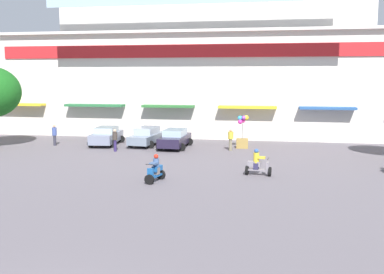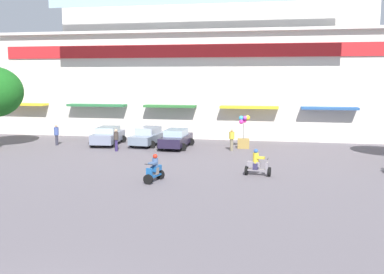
{
  "view_description": "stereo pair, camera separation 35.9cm",
  "coord_description": "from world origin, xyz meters",
  "px_view_note": "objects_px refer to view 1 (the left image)",
  "views": [
    {
      "loc": [
        5.38,
        -7.98,
        5.55
      ],
      "look_at": [
        0.75,
        18.36,
        1.83
      ],
      "focal_mm": 40.99,
      "sensor_mm": 36.0,
      "label": 1
    },
    {
      "loc": [
        5.74,
        -7.92,
        5.55
      ],
      "look_at": [
        0.75,
        18.36,
        1.83
      ],
      "focal_mm": 40.99,
      "sensor_mm": 36.0,
      "label": 2
    }
  ],
  "objects_px": {
    "parked_car_1": "(147,136)",
    "scooter_rider_3": "(155,170)",
    "scooter_rider_1": "(258,165)",
    "parked_car_0": "(106,136)",
    "pedestrian_2": "(115,139)",
    "pedestrian_1": "(231,139)",
    "parked_car_2": "(175,138)",
    "balloon_vendor_cart": "(242,134)",
    "pedestrian_0": "(54,134)"
  },
  "relations": [
    {
      "from": "parked_car_1",
      "to": "scooter_rider_3",
      "type": "height_order",
      "value": "same"
    },
    {
      "from": "scooter_rider_1",
      "to": "scooter_rider_3",
      "type": "distance_m",
      "value": 5.84
    },
    {
      "from": "parked_car_0",
      "to": "pedestrian_2",
      "type": "distance_m",
      "value": 3.36
    },
    {
      "from": "parked_car_0",
      "to": "pedestrian_2",
      "type": "xyz_separation_m",
      "value": [
        1.77,
        -2.85,
        0.21
      ]
    },
    {
      "from": "parked_car_1",
      "to": "scooter_rider_3",
      "type": "xyz_separation_m",
      "value": [
        3.82,
        -11.91,
        -0.13
      ]
    },
    {
      "from": "parked_car_0",
      "to": "pedestrian_1",
      "type": "relative_size",
      "value": 2.67
    },
    {
      "from": "parked_car_2",
      "to": "pedestrian_2",
      "type": "relative_size",
      "value": 2.65
    },
    {
      "from": "parked_car_0",
      "to": "scooter_rider_1",
      "type": "relative_size",
      "value": 2.87
    },
    {
      "from": "parked_car_0",
      "to": "balloon_vendor_cart",
      "type": "distance_m",
      "value": 10.99
    },
    {
      "from": "parked_car_2",
      "to": "pedestrian_2",
      "type": "distance_m",
      "value": 4.68
    },
    {
      "from": "parked_car_1",
      "to": "parked_car_2",
      "type": "height_order",
      "value": "parked_car_1"
    },
    {
      "from": "parked_car_0",
      "to": "pedestrian_0",
      "type": "bearing_deg",
      "value": -165.91
    },
    {
      "from": "pedestrian_2",
      "to": "balloon_vendor_cart",
      "type": "height_order",
      "value": "balloon_vendor_cart"
    },
    {
      "from": "parked_car_1",
      "to": "pedestrian_0",
      "type": "distance_m",
      "value": 7.46
    },
    {
      "from": "parked_car_2",
      "to": "scooter_rider_1",
      "type": "height_order",
      "value": "scooter_rider_1"
    },
    {
      "from": "parked_car_1",
      "to": "parked_car_2",
      "type": "xyz_separation_m",
      "value": [
        2.5,
        -0.9,
        -0.0
      ]
    },
    {
      "from": "parked_car_0",
      "to": "scooter_rider_3",
      "type": "xyz_separation_m",
      "value": [
        7.12,
        -11.51,
        -0.14
      ]
    },
    {
      "from": "parked_car_0",
      "to": "parked_car_2",
      "type": "xyz_separation_m",
      "value": [
        5.81,
        -0.49,
        -0.01
      ]
    },
    {
      "from": "scooter_rider_1",
      "to": "scooter_rider_3",
      "type": "xyz_separation_m",
      "value": [
        -5.31,
        -2.45,
        -0.0
      ]
    },
    {
      "from": "pedestrian_2",
      "to": "scooter_rider_3",
      "type": "bearing_deg",
      "value": -58.24
    },
    {
      "from": "scooter_rider_3",
      "to": "pedestrian_2",
      "type": "height_order",
      "value": "pedestrian_2"
    },
    {
      "from": "pedestrian_2",
      "to": "balloon_vendor_cart",
      "type": "bearing_deg",
      "value": 18.68
    },
    {
      "from": "scooter_rider_3",
      "to": "parked_car_0",
      "type": "bearing_deg",
      "value": 121.76
    },
    {
      "from": "parked_car_1",
      "to": "scooter_rider_1",
      "type": "bearing_deg",
      "value": -46.06
    },
    {
      "from": "scooter_rider_1",
      "to": "pedestrian_1",
      "type": "xyz_separation_m",
      "value": [
        -2.23,
        8.01,
        0.31
      ]
    },
    {
      "from": "pedestrian_2",
      "to": "balloon_vendor_cart",
      "type": "distance_m",
      "value": 9.72
    },
    {
      "from": "scooter_rider_1",
      "to": "scooter_rider_3",
      "type": "relative_size",
      "value": 1.02
    },
    {
      "from": "parked_car_2",
      "to": "balloon_vendor_cart",
      "type": "height_order",
      "value": "balloon_vendor_cart"
    },
    {
      "from": "pedestrian_1",
      "to": "balloon_vendor_cart",
      "type": "relative_size",
      "value": 0.64
    },
    {
      "from": "pedestrian_2",
      "to": "parked_car_2",
      "type": "bearing_deg",
      "value": 30.29
    },
    {
      "from": "scooter_rider_1",
      "to": "pedestrian_2",
      "type": "distance_m",
      "value": 12.34
    },
    {
      "from": "parked_car_1",
      "to": "scooter_rider_1",
      "type": "xyz_separation_m",
      "value": [
        9.12,
        -9.47,
        -0.13
      ]
    },
    {
      "from": "parked_car_0",
      "to": "parked_car_1",
      "type": "bearing_deg",
      "value": 7.03
    },
    {
      "from": "parked_car_2",
      "to": "pedestrian_1",
      "type": "height_order",
      "value": "pedestrian_1"
    },
    {
      "from": "parked_car_0",
      "to": "scooter_rider_1",
      "type": "height_order",
      "value": "scooter_rider_1"
    },
    {
      "from": "parked_car_0",
      "to": "parked_car_2",
      "type": "height_order",
      "value": "parked_car_0"
    },
    {
      "from": "parked_car_0",
      "to": "parked_car_1",
      "type": "relative_size",
      "value": 0.95
    },
    {
      "from": "parked_car_1",
      "to": "pedestrian_2",
      "type": "height_order",
      "value": "pedestrian_2"
    },
    {
      "from": "balloon_vendor_cart",
      "to": "pedestrian_1",
      "type": "bearing_deg",
      "value": -120.77
    },
    {
      "from": "parked_car_1",
      "to": "balloon_vendor_cart",
      "type": "distance_m",
      "value": 7.68
    },
    {
      "from": "parked_car_1",
      "to": "scooter_rider_3",
      "type": "distance_m",
      "value": 12.51
    },
    {
      "from": "scooter_rider_1",
      "to": "balloon_vendor_cart",
      "type": "distance_m",
      "value": 9.44
    },
    {
      "from": "pedestrian_0",
      "to": "scooter_rider_1",
      "type": "bearing_deg",
      "value": -26.09
    },
    {
      "from": "scooter_rider_3",
      "to": "parked_car_1",
      "type": "bearing_deg",
      "value": 107.76
    },
    {
      "from": "parked_car_2",
      "to": "scooter_rider_3",
      "type": "xyz_separation_m",
      "value": [
        1.32,
        -11.01,
        -0.13
      ]
    },
    {
      "from": "parked_car_2",
      "to": "scooter_rider_3",
      "type": "distance_m",
      "value": 11.09
    },
    {
      "from": "parked_car_0",
      "to": "parked_car_1",
      "type": "xyz_separation_m",
      "value": [
        3.31,
        0.41,
        -0.01
      ]
    },
    {
      "from": "pedestrian_0",
      "to": "balloon_vendor_cart",
      "type": "height_order",
      "value": "balloon_vendor_cart"
    },
    {
      "from": "parked_car_2",
      "to": "scooter_rider_1",
      "type": "xyz_separation_m",
      "value": [
        6.62,
        -8.56,
        -0.12
      ]
    },
    {
      "from": "pedestrian_1",
      "to": "scooter_rider_3",
      "type": "bearing_deg",
      "value": -106.38
    }
  ]
}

